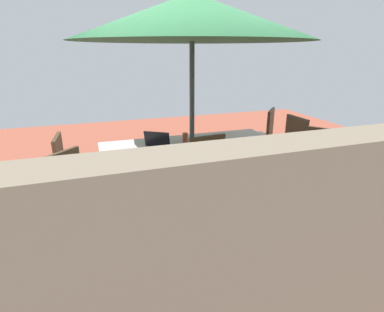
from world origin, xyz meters
The scene contains 12 objects.
ground_plane centered at (0.00, 0.00, -0.01)m, with size 10.00×10.00×0.02m, color #9E4C38.
hedge_row centered at (0.00, 2.29, 0.51)m, with size 6.30×0.97×1.03m, color #1E4C23.
dining_table centered at (0.00, 0.00, 0.68)m, with size 2.25×1.01×0.73m.
patio_umbrella centered at (0.00, 0.00, 2.20)m, with size 2.71×2.71×2.45m.
chair_northeast centered at (1.38, 0.67, 0.55)m, with size 0.59×0.59×0.98m.
chair_west centered at (-1.43, -0.02, 0.55)m, with size 0.47×0.46×0.98m.
chair_north centered at (-0.03, 0.64, 0.55)m, with size 0.47×0.48×0.98m.
chair_east centered at (1.41, -0.01, 0.55)m, with size 0.47×0.46×0.98m.
chair_southwest centered at (-1.43, -0.72, 0.55)m, with size 0.59×0.59×0.98m.
chair_northwest centered at (-1.37, 0.73, 0.55)m, with size 0.58×0.58×0.98m.
laptop centered at (0.41, -0.06, 0.78)m, with size 0.40×0.38×0.21m.
cup centered at (0.04, -0.17, 0.79)m, with size 0.07×0.07×0.12m, color #CC4C33.
Camera 1 is at (1.16, 3.43, 1.87)m, focal length 28.06 mm.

